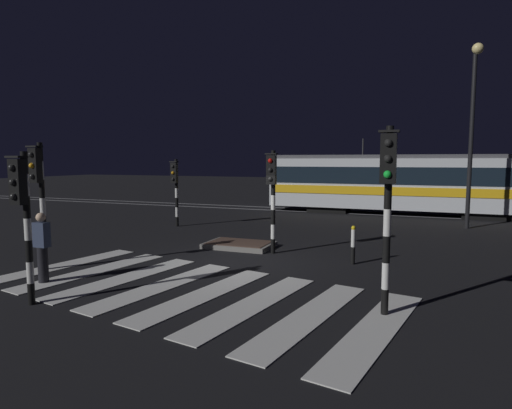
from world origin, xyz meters
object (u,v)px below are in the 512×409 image
at_px(traffic_light_median_centre, 272,186).
at_px(pedestrian_waiting_at_kerb, 42,247).
at_px(street_lamp_trackside_right, 473,116).
at_px(tram, 403,183).
at_px(bollard_island_edge, 353,245).
at_px(traffic_light_corner_far_left, 175,182).
at_px(traffic_light_corner_near_right, 388,192).
at_px(traffic_light_kerb_mid_left, 23,205).
at_px(traffic_light_corner_near_left, 39,187).

distance_m(traffic_light_median_centre, pedestrian_waiting_at_kerb, 6.63).
relative_size(street_lamp_trackside_right, tram, 0.52).
height_order(tram, bollard_island_edge, tram).
xyz_separation_m(tram, bollard_island_edge, (-0.71, -12.44, -1.19)).
height_order(street_lamp_trackside_right, bollard_island_edge, street_lamp_trackside_right).
height_order(traffic_light_median_centre, tram, tram).
distance_m(traffic_light_corner_far_left, pedestrian_waiting_at_kerb, 9.10).
relative_size(traffic_light_corner_near_right, tram, 0.24).
bearing_deg(traffic_light_median_centre, pedestrian_waiting_at_kerb, -128.61).
bearing_deg(traffic_light_kerb_mid_left, traffic_light_corner_far_left, 105.67).
distance_m(traffic_light_corner_far_left, traffic_light_corner_near_left, 8.04).
xyz_separation_m(street_lamp_trackside_right, tram, (-2.88, 4.26, -3.04)).
xyz_separation_m(street_lamp_trackside_right, bollard_island_edge, (-3.59, -8.17, -4.23)).
bearing_deg(bollard_island_edge, traffic_light_corner_near_left, -153.65).
bearing_deg(traffic_light_corner_near_left, pedestrian_waiting_at_kerb, -41.65).
xyz_separation_m(traffic_light_corner_near_left, tram, (8.34, 16.21, -0.51)).
xyz_separation_m(traffic_light_corner_near_left, bollard_island_edge, (7.63, 3.78, -1.70)).
height_order(street_lamp_trackside_right, tram, street_lamp_trackside_right).
bearing_deg(traffic_light_corner_near_left, traffic_light_corner_far_left, 95.97).
bearing_deg(street_lamp_trackside_right, traffic_light_kerb_mid_left, -122.96).
xyz_separation_m(traffic_light_corner_near_right, bollard_island_edge, (-1.21, 3.98, -1.80)).
bearing_deg(tram, traffic_light_median_centre, -105.42).
height_order(traffic_light_kerb_mid_left, pedestrian_waiting_at_kerb, traffic_light_kerb_mid_left).
distance_m(traffic_light_kerb_mid_left, bollard_island_edge, 8.35).
relative_size(street_lamp_trackside_right, bollard_island_edge, 6.85).
relative_size(traffic_light_median_centre, pedestrian_waiting_at_kerb, 1.91).
bearing_deg(traffic_light_corner_near_right, tram, 91.74).
bearing_deg(traffic_light_corner_near_right, traffic_light_kerb_mid_left, -163.42).
distance_m(traffic_light_corner_near_right, traffic_light_kerb_mid_left, 7.11).
bearing_deg(tram, street_lamp_trackside_right, -55.94).
bearing_deg(traffic_light_corner_far_left, traffic_light_kerb_mid_left, -74.33).
height_order(traffic_light_corner_near_right, street_lamp_trackside_right, street_lamp_trackside_right).
bearing_deg(pedestrian_waiting_at_kerb, traffic_light_corner_near_right, 4.82).
relative_size(traffic_light_median_centre, street_lamp_trackside_right, 0.43).
height_order(traffic_light_corner_near_right, traffic_light_corner_near_left, traffic_light_corner_near_right).
xyz_separation_m(traffic_light_corner_near_right, traffic_light_corner_near_left, (-8.84, 0.20, -0.11)).
height_order(street_lamp_trackside_right, pedestrian_waiting_at_kerb, street_lamp_trackside_right).
bearing_deg(traffic_light_corner_near_left, tram, 62.78).
relative_size(traffic_light_kerb_mid_left, street_lamp_trackside_right, 0.41).
xyz_separation_m(traffic_light_corner_far_left, traffic_light_corner_near_left, (0.83, -7.99, 0.28)).
xyz_separation_m(traffic_light_median_centre, pedestrian_waiting_at_kerb, (-4.06, -5.09, -1.27)).
relative_size(traffic_light_kerb_mid_left, traffic_light_corner_near_left, 0.92).
distance_m(tram, bollard_island_edge, 12.51).
distance_m(traffic_light_corner_far_left, traffic_light_corner_near_right, 12.68).
distance_m(traffic_light_corner_near_right, pedestrian_waiting_at_kerb, 8.03).
relative_size(traffic_light_corner_near_left, street_lamp_trackside_right, 0.45).
bearing_deg(traffic_light_kerb_mid_left, tram, 71.11).
height_order(traffic_light_corner_near_left, tram, tram).
xyz_separation_m(traffic_light_corner_far_left, street_lamp_trackside_right, (12.06, 3.96, 2.81)).
bearing_deg(traffic_light_corner_far_left, tram, 41.87).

